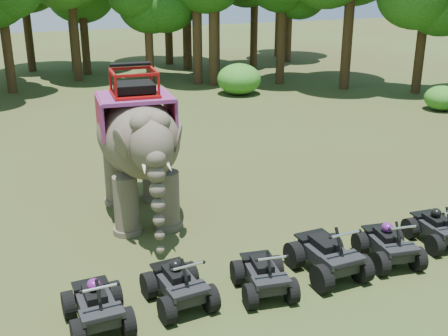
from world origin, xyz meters
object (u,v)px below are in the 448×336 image
at_px(atv_2, 264,269).
at_px(atv_4, 389,239).
at_px(atv_0, 96,299).
at_px(atv_3, 328,248).
at_px(atv_5, 438,223).
at_px(elephant, 138,144).
at_px(atv_1, 178,279).

xyz_separation_m(atv_2, atv_4, (3.44, 0.04, 0.02)).
distance_m(atv_0, atv_3, 5.37).
relative_size(atv_2, atv_3, 0.86).
bearing_deg(atv_2, atv_3, 12.93).
bearing_deg(atv_0, atv_3, -1.83).
xyz_separation_m(atv_3, atv_5, (3.49, 0.19, -0.10)).
bearing_deg(elephant, atv_4, -40.84).
bearing_deg(atv_4, atv_5, 17.68).
bearing_deg(elephant, atv_3, -52.41).
bearing_deg(elephant, atv_1, -90.14).
bearing_deg(atv_1, atv_0, 179.31).
height_order(elephant, atv_4, elephant).
height_order(atv_1, atv_5, atv_1).
height_order(atv_2, atv_4, atv_4).
height_order(elephant, atv_2, elephant).
relative_size(atv_3, atv_5, 1.17).
height_order(elephant, atv_1, elephant).
relative_size(atv_0, atv_1, 0.99).
distance_m(atv_1, atv_5, 7.10).
xyz_separation_m(atv_0, atv_5, (8.86, 0.10, -0.03)).
bearing_deg(atv_5, elephant, 148.82).
distance_m(elephant, atv_2, 5.53).
distance_m(atv_0, atv_4, 7.07).
relative_size(atv_1, atv_4, 1.01).
height_order(elephant, atv_0, elephant).
distance_m(atv_0, atv_2, 3.64).
xyz_separation_m(elephant, atv_1, (-0.48, -4.80, -1.55)).
relative_size(elephant, atv_3, 2.80).
distance_m(atv_2, atv_4, 3.44).
height_order(atv_3, atv_4, atv_3).
relative_size(atv_1, atv_3, 0.90).
bearing_deg(atv_1, elephant, 80.23).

